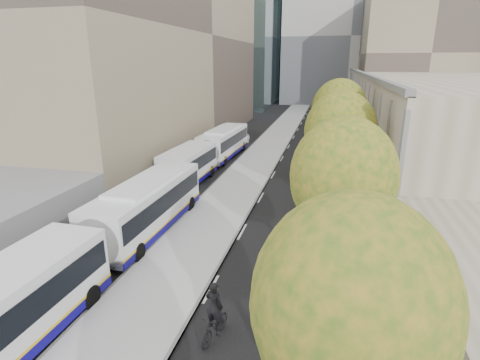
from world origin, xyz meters
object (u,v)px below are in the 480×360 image
(bus_shelter, at_px, (398,280))
(distant_car, at_px, (240,139))
(cyclist, at_px, (215,318))
(bus_far, at_px, (211,150))
(bus_near, at_px, (108,234))

(bus_shelter, relative_size, distant_car, 1.13)
(bus_shelter, distance_m, distant_car, 33.73)
(distant_car, bearing_deg, cyclist, -73.40)
(bus_far, bearing_deg, distant_car, 90.84)
(cyclist, height_order, distant_car, cyclist)
(cyclist, bearing_deg, distant_car, 115.63)
(bus_shelter, bearing_deg, distant_car, 113.20)
(bus_shelter, xyz_separation_m, cyclist, (-6.24, -1.89, -1.33))
(cyclist, bearing_deg, bus_far, 121.68)
(bus_near, relative_size, cyclist, 7.68)
(bus_near, xyz_separation_m, cyclist, (6.56, -3.82, -0.76))
(bus_far, height_order, cyclist, bus_far)
(bus_far, relative_size, cyclist, 7.49)
(bus_far, xyz_separation_m, distant_car, (0.28, 10.52, -0.91))
(bus_near, relative_size, distant_car, 4.58)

